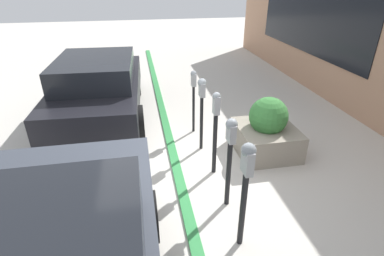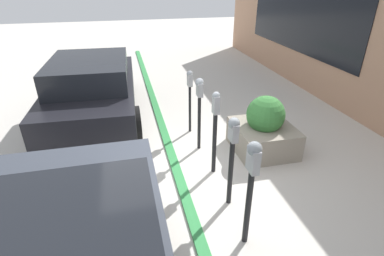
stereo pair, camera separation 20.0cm
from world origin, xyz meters
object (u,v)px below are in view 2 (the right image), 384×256
parking_meter_second (232,146)px  parking_meter_fourth (199,99)px  parking_meter_middle (215,122)px  parked_car_middle (92,88)px  planter_box (264,130)px  parking_meter_nearest (252,176)px  parking_meter_farthest (190,89)px

parking_meter_second → parking_meter_fourth: size_ratio=0.98×
parking_meter_middle → parked_car_middle: size_ratio=0.35×
parking_meter_second → parking_meter_middle: parking_meter_middle is taller
parking_meter_middle → planter_box: bearing=-67.4°
parking_meter_fourth → parked_car_middle: parked_car_middle is taller
parking_meter_middle → parking_meter_fourth: bearing=3.4°
parking_meter_nearest → parking_meter_second: 0.74m
parking_meter_middle → parked_car_middle: 3.39m
parking_meter_fourth → planter_box: bearing=-106.3°
parking_meter_fourth → parking_meter_farthest: 0.75m
parking_meter_fourth → parking_meter_nearest: bearing=179.8°
parking_meter_second → parking_meter_farthest: parking_meter_second is taller
parking_meter_middle → parking_meter_second: bearing=179.2°
planter_box → parked_car_middle: parked_car_middle is taller
parking_meter_second → parked_car_middle: size_ratio=0.33×
parking_meter_middle → parked_car_middle: bearing=37.6°
planter_box → parked_car_middle: bearing=55.3°
parking_meter_nearest → parked_car_middle: 4.71m
parked_car_middle → parking_meter_nearest: bearing=-152.4°
parking_meter_middle → planter_box: 1.33m
parking_meter_nearest → parking_meter_second: (0.74, -0.05, -0.05)m
parking_meter_nearest → parking_meter_fourth: (2.38, -0.01, 0.02)m
planter_box → parking_meter_second: bearing=138.6°
parking_meter_fourth → parked_car_middle: size_ratio=0.34×
parking_meter_farthest → parking_meter_middle: bearing=-177.8°
parking_meter_fourth → parked_car_middle: (1.87, 2.02, -0.26)m
parking_meter_fourth → parking_meter_farthest: (0.74, 0.01, -0.08)m
parking_meter_nearest → planter_box: (2.03, -1.19, -0.58)m
parking_meter_second → parking_meter_middle: 0.82m
parked_car_middle → planter_box: bearing=-122.5°
parking_meter_nearest → parking_meter_farthest: (3.12, 0.00, -0.06)m
parking_meter_farthest → planter_box: (-1.09, -1.19, -0.53)m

